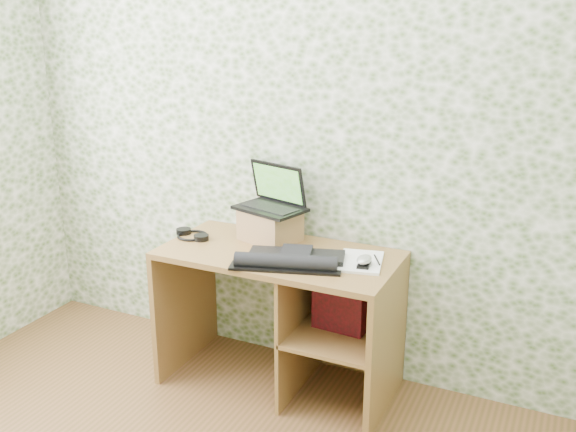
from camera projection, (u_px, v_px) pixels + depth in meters
The scene contains 10 objects.
wall_back at pixel (304, 134), 3.34m from camera, with size 3.50×3.50×0.00m, color silver.
desk at pixel (295, 301), 3.31m from camera, with size 1.20×0.60×0.75m.
riser at pixel (270, 225), 3.38m from camera, with size 0.28×0.23×0.17m, color brown.
laptop at pixel (273, 198), 3.37m from camera, with size 0.40×0.34×0.23m.
keyboard at pixel (292, 259), 3.07m from camera, with size 0.54×0.40×0.07m.
headphones at pixel (192, 235), 3.45m from camera, with size 0.22×0.21×0.03m.
notepad at pixel (361, 262), 3.10m from camera, with size 0.20×0.29×0.01m, color white.
mouse at pixel (364, 262), 3.02m from camera, with size 0.07×0.11×0.04m, color silver.
pen at pixel (377, 260), 3.09m from camera, with size 0.01×0.01×0.13m, color black.
red_box at pixel (340, 300), 3.16m from camera, with size 0.27×0.09×0.32m, color maroon.
Camera 1 is at (1.33, -1.28, 1.91)m, focal length 40.00 mm.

